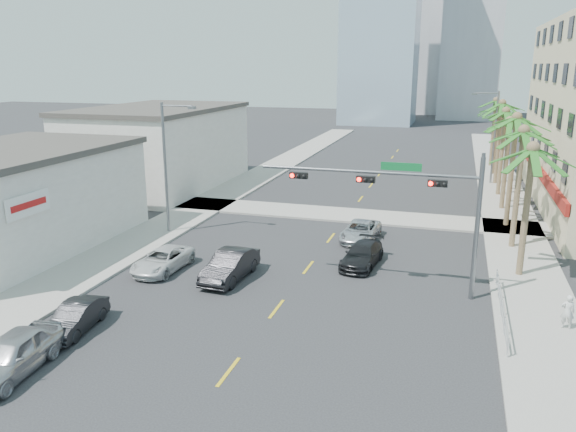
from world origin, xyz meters
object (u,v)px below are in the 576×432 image
(traffic_signal_mast, at_px, (411,197))
(pedestrian, at_px, (568,312))
(car_parked_far, at_px, (163,260))
(car_lane_right, at_px, (362,255))
(car_lane_left, at_px, (230,266))
(car_lane_center, at_px, (360,231))
(car_parked_mid, at_px, (76,317))
(car_parked_near, at_px, (12,355))

(traffic_signal_mast, bearing_deg, pedestrian, -18.98)
(car_parked_far, xyz_separation_m, car_lane_right, (10.77, 4.14, 0.02))
(car_lane_left, distance_m, car_lane_center, 10.70)
(car_lane_left, bearing_deg, pedestrian, -1.91)
(traffic_signal_mast, xyz_separation_m, car_parked_mid, (-13.58, -8.67, -4.43))
(car_parked_mid, bearing_deg, car_lane_left, 55.32)
(car_parked_mid, bearing_deg, car_lane_center, 53.26)
(car_lane_left, bearing_deg, traffic_signal_mast, 9.00)
(car_parked_mid, relative_size, pedestrian, 2.43)
(traffic_signal_mast, xyz_separation_m, car_lane_right, (-2.86, 3.31, -4.41))
(pedestrian, bearing_deg, car_lane_left, -3.51)
(car_parked_mid, bearing_deg, car_parked_far, 83.82)
(car_parked_near, distance_m, car_lane_right, 19.04)
(car_parked_far, distance_m, pedestrian, 20.88)
(car_lane_left, relative_size, pedestrian, 2.99)
(car_lane_right, bearing_deg, car_lane_center, 106.88)
(traffic_signal_mast, relative_size, pedestrian, 7.07)
(car_parked_far, relative_size, pedestrian, 2.85)
(car_parked_near, distance_m, car_lane_center, 22.80)
(car_parked_near, bearing_deg, traffic_signal_mast, 37.94)
(car_parked_near, xyz_separation_m, car_parked_mid, (0.00, 3.75, -0.16))
(traffic_signal_mast, height_order, car_parked_far, traffic_signal_mast)
(car_parked_mid, height_order, car_lane_left, car_lane_left)
(car_parked_near, distance_m, car_lane_left, 12.22)
(car_parked_far, xyz_separation_m, car_lane_center, (9.85, 8.99, 0.01))
(car_parked_mid, xyz_separation_m, car_lane_right, (10.73, 11.98, 0.02))
(car_parked_near, height_order, car_parked_far, car_parked_near)
(traffic_signal_mast, distance_m, car_parked_mid, 16.72)
(car_lane_left, relative_size, car_lane_right, 1.05)
(car_lane_center, bearing_deg, pedestrian, -40.29)
(traffic_signal_mast, bearing_deg, car_parked_far, -176.52)
(car_parked_near, xyz_separation_m, car_lane_center, (9.80, 20.58, -0.15))
(car_lane_center, bearing_deg, car_parked_near, -111.62)
(car_parked_near, bearing_deg, car_lane_right, 51.22)
(car_lane_left, xyz_separation_m, pedestrian, (16.62, -1.55, 0.16))
(traffic_signal_mast, relative_size, car_parked_near, 2.40)
(car_parked_near, distance_m, pedestrian, 23.03)
(traffic_signal_mast, xyz_separation_m, car_lane_center, (-3.78, 8.16, -4.43))
(car_lane_left, height_order, pedestrian, pedestrian)
(traffic_signal_mast, xyz_separation_m, car_parked_far, (-13.63, -0.83, -4.44))
(traffic_signal_mast, relative_size, car_parked_far, 2.48)
(car_lane_right, bearing_deg, car_parked_mid, -125.75)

